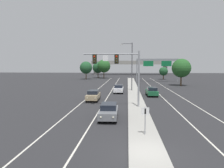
{
  "coord_description": "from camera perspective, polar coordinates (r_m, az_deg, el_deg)",
  "views": [
    {
      "loc": [
        -1.29,
        -12.97,
        5.6
      ],
      "look_at": [
        -3.2,
        12.91,
        3.2
      ],
      "focal_mm": 33.87,
      "sensor_mm": 36.0,
      "label": 1
    }
  ],
  "objects": [
    {
      "name": "tree_far_left_b",
      "position": [
        88.73,
        -3.8,
        4.45
      ],
      "size": [
        4.58,
        4.58,
        6.62
      ],
      "color": "#4C3823",
      "rests_on": "ground"
    },
    {
      "name": "car_oncoming_grey",
      "position": [
        21.95,
        -0.89,
        -7.29
      ],
      "size": [
        1.87,
        4.49,
        1.58
      ],
      "color": "slate",
      "rests_on": "ground"
    },
    {
      "name": "lane_stripe_receding_center",
      "position": [
        38.85,
        13.06,
        -3.14
      ],
      "size": [
        0.14,
        100.0,
        0.01
      ],
      "primitive_type": "cube",
      "color": "silver",
      "rests_on": "ground"
    },
    {
      "name": "tree_far_left_c",
      "position": [
        85.58,
        -2.21,
        4.86
      ],
      "size": [
        5.27,
        5.27,
        7.62
      ],
      "color": "#4C3823",
      "rests_on": "ground"
    },
    {
      "name": "ground_plane",
      "position": [
        14.19,
        9.57,
        -18.04
      ],
      "size": [
        260.0,
        260.0,
        0.0
      ],
      "primitive_type": "plane",
      "color": "#28282B"
    },
    {
      "name": "edge_stripe_right",
      "position": [
        39.49,
        17.81,
        -3.12
      ],
      "size": [
        0.14,
        100.0,
        0.01
      ],
      "primitive_type": "cube",
      "color": "silver",
      "rests_on": "ground"
    },
    {
      "name": "highway_sign_gantry",
      "position": [
        69.44,
        12.13,
        5.63
      ],
      "size": [
        13.28,
        0.42,
        7.5
      ],
      "color": "gray",
      "rests_on": "ground"
    },
    {
      "name": "median_island",
      "position": [
        31.49,
        6.53,
        -4.86
      ],
      "size": [
        2.4,
        110.0,
        0.15
      ],
      "primitive_type": "cube",
      "color": "#9E9B93",
      "rests_on": "ground"
    },
    {
      "name": "street_lamp_median",
      "position": [
        44.75,
        5.13,
        5.51
      ],
      "size": [
        2.58,
        0.28,
        10.0
      ],
      "color": "#4C4C51",
      "rests_on": "median_island"
    },
    {
      "name": "lane_stripe_oncoming_center",
      "position": [
        38.53,
        -0.9,
        -3.07
      ],
      "size": [
        0.14,
        100.0,
        0.01
      ],
      "primitive_type": "cube",
      "color": "silver",
      "rests_on": "ground"
    },
    {
      "name": "median_sign_post",
      "position": [
        16.73,
        8.95,
        -8.66
      ],
      "size": [
        0.6,
        0.1,
        2.2
      ],
      "color": "gray",
      "rests_on": "median_island"
    },
    {
      "name": "overpass_bridge",
      "position": [
        117.23,
        4.87,
        5.35
      ],
      "size": [
        42.4,
        6.4,
        7.65
      ],
      "color": "gray",
      "rests_on": "ground"
    },
    {
      "name": "tree_far_right_a",
      "position": [
        58.47,
        18.21,
        4.1
      ],
      "size": [
        4.93,
        4.93,
        7.13
      ],
      "color": "#4C3823",
      "rests_on": "ground"
    },
    {
      "name": "car_oncoming_tan",
      "position": [
        33.07,
        -5.06,
        -3.05
      ],
      "size": [
        1.88,
        4.49,
        1.58
      ],
      "color": "tan",
      "rests_on": "ground"
    },
    {
      "name": "car_receding_green",
      "position": [
        38.36,
        10.68,
        -1.97
      ],
      "size": [
        1.91,
        4.51,
        1.58
      ],
      "color": "#195633",
      "rests_on": "ground"
    },
    {
      "name": "tree_far_left_a",
      "position": [
        80.68,
        -7.03,
        4.4
      ],
      "size": [
        4.67,
        4.67,
        6.76
      ],
      "color": "#4C3823",
      "rests_on": "ground"
    },
    {
      "name": "car_oncoming_white",
      "position": [
        41.9,
        1.81,
        -1.27
      ],
      "size": [
        1.83,
        4.48,
        1.58
      ],
      "color": "silver",
      "rests_on": "ground"
    },
    {
      "name": "tree_far_right_b",
      "position": [
        81.44,
        13.73,
        3.34
      ],
      "size": [
        3.24,
        3.24,
        4.69
      ],
      "color": "#4C3823",
      "rests_on": "ground"
    },
    {
      "name": "overhead_signal_mast",
      "position": [
        27.32,
        2.39,
        4.72
      ],
      "size": [
        7.27,
        0.44,
        7.2
      ],
      "color": "gray",
      "rests_on": "median_island"
    },
    {
      "name": "edge_stripe_left",
      "position": [
        38.96,
        -5.75,
        -3.0
      ],
      "size": [
        0.14,
        100.0,
        0.01
      ],
      "primitive_type": "cube",
      "color": "silver",
      "rests_on": "ground"
    }
  ]
}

